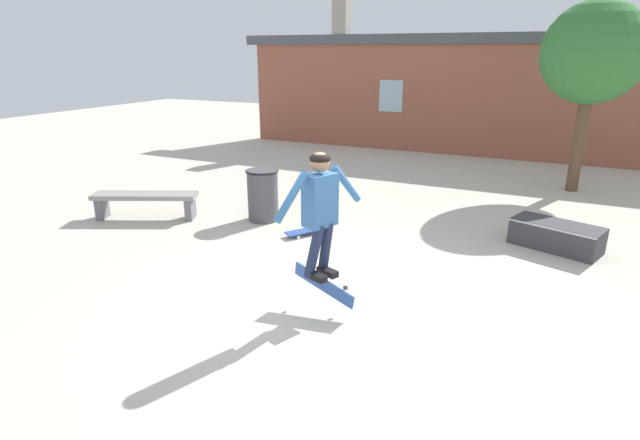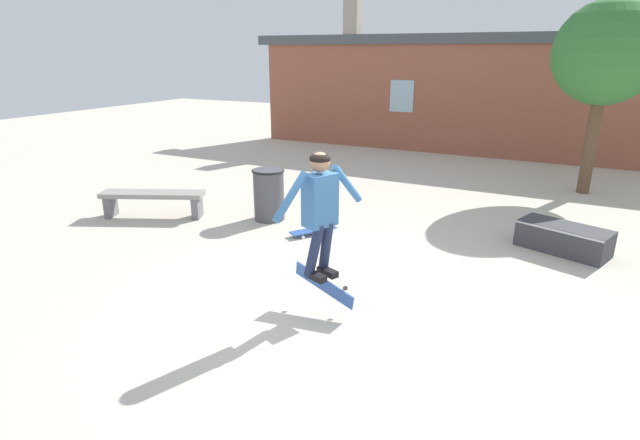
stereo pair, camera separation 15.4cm
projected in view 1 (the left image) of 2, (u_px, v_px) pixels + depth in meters
The scene contains 9 objects.
ground_plane at pixel (331, 304), 5.85m from camera, with size 40.00×40.00×0.00m, color beige.
building_backdrop at pixel (475, 94), 13.73m from camera, with size 14.47×0.52×4.29m.
tree_right at pixel (594, 54), 9.75m from camera, with size 1.99×1.99×3.79m.
park_bench at pixel (145, 200), 8.76m from camera, with size 1.81×1.12×0.46m.
skate_ledge at pixel (556, 236), 7.46m from camera, with size 1.37×0.95×0.40m.
trash_bin at pixel (263, 194), 8.64m from camera, with size 0.57×0.57×0.90m.
skater at pixel (320, 205), 5.23m from camera, with size 0.53×1.17×1.39m.
skateboard_flipping at pixel (324, 285), 5.61m from camera, with size 0.82×0.24×0.41m.
skateboard_resting at pixel (308, 230), 8.07m from camera, with size 0.60×0.77×0.08m.
Camera 1 is at (2.10, -4.78, 2.82)m, focal length 28.00 mm.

